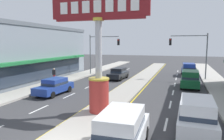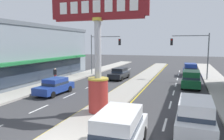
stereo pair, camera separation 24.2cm
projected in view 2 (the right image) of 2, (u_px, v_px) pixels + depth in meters
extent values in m
cube|color=#A39E93|center=(138.00, 82.00, 26.66)|extent=(2.58, 52.00, 0.14)
cube|color=#ADA89E|center=(65.00, 80.00, 27.86)|extent=(2.87, 60.00, 0.18)
cube|color=#ADA89E|center=(223.00, 90.00, 21.70)|extent=(2.87, 60.00, 0.18)
cube|color=silver|center=(39.00, 109.00, 15.83)|extent=(0.14, 2.20, 0.01)
cube|color=silver|center=(70.00, 95.00, 19.95)|extent=(0.14, 2.20, 0.01)
cube|color=silver|center=(90.00, 87.00, 24.07)|extent=(0.14, 2.20, 0.01)
cube|color=silver|center=(104.00, 80.00, 28.18)|extent=(0.14, 2.20, 0.01)
cube|color=silver|center=(115.00, 76.00, 32.30)|extent=(0.14, 2.20, 0.01)
cube|color=silver|center=(123.00, 72.00, 36.42)|extent=(0.14, 2.20, 0.01)
cube|color=silver|center=(129.00, 69.00, 40.53)|extent=(0.14, 2.20, 0.01)
cube|color=silver|center=(165.00, 124.00, 12.80)|extent=(0.14, 2.20, 0.01)
cube|color=silver|center=(170.00, 105.00, 16.91)|extent=(0.14, 2.20, 0.01)
cube|color=silver|center=(174.00, 93.00, 21.03)|extent=(0.14, 2.20, 0.01)
cube|color=silver|center=(176.00, 85.00, 25.15)|extent=(0.14, 2.20, 0.01)
cube|color=silver|center=(177.00, 79.00, 29.27)|extent=(0.14, 2.20, 0.01)
cube|color=silver|center=(179.00, 75.00, 33.38)|extent=(0.14, 2.20, 0.01)
cube|color=silver|center=(180.00, 71.00, 37.50)|extent=(0.14, 2.20, 0.01)
cube|color=yellow|center=(127.00, 82.00, 27.15)|extent=(0.12, 52.00, 0.01)
cube|color=yellow|center=(150.00, 83.00, 26.18)|extent=(0.12, 52.00, 0.01)
cylinder|color=#B7332D|center=(98.00, 96.00, 14.66)|extent=(1.36, 1.36, 2.26)
cylinder|color=gold|center=(98.00, 79.00, 14.51)|extent=(1.42, 1.42, 0.12)
cylinder|color=#B7B7BC|center=(98.00, 49.00, 14.26)|extent=(0.45, 0.45, 4.15)
cylinder|color=gold|center=(98.00, 19.00, 14.02)|extent=(0.73, 0.73, 0.20)
cube|color=maroon|center=(98.00, 7.00, 13.92)|extent=(6.83, 0.24, 1.42)
cube|color=maroon|center=(98.00, 19.00, 14.02)|extent=(6.29, 0.29, 0.16)
cube|color=white|center=(63.00, 8.00, 14.60)|extent=(0.53, 0.06, 0.78)
cube|color=white|center=(74.00, 8.00, 14.33)|extent=(0.53, 0.06, 0.78)
cube|color=white|center=(85.00, 7.00, 14.05)|extent=(0.53, 0.06, 0.78)
cube|color=white|center=(97.00, 6.00, 13.78)|extent=(0.53, 0.06, 0.78)
cube|color=white|center=(109.00, 6.00, 13.50)|extent=(0.53, 0.06, 0.78)
cube|color=white|center=(121.00, 5.00, 13.23)|extent=(0.53, 0.06, 0.78)
cube|color=white|center=(134.00, 4.00, 12.95)|extent=(0.53, 0.06, 0.78)
cube|color=gray|center=(15.00, 55.00, 28.12)|extent=(9.54, 22.02, 6.78)
cube|color=slate|center=(14.00, 27.00, 27.67)|extent=(9.73, 22.46, 0.45)
cube|color=#1E7038|center=(49.00, 60.00, 26.45)|extent=(0.90, 18.72, 0.30)
cube|color=#283342|center=(46.00, 70.00, 26.76)|extent=(0.08, 18.06, 2.00)
cylinder|color=slate|center=(92.00, 55.00, 32.90)|extent=(0.16, 0.16, 6.20)
cylinder|color=slate|center=(105.00, 37.00, 31.79)|extent=(4.62, 0.12, 0.12)
cube|color=black|center=(120.00, 42.00, 30.97)|extent=(0.32, 0.24, 0.92)
sphere|color=red|center=(119.00, 40.00, 30.81)|extent=(0.17, 0.17, 0.17)
sphere|color=black|center=(119.00, 42.00, 30.84)|extent=(0.17, 0.17, 0.17)
sphere|color=black|center=(119.00, 44.00, 30.88)|extent=(0.17, 0.17, 0.17)
cylinder|color=slate|center=(208.00, 57.00, 27.47)|extent=(0.16, 0.16, 6.20)
cylinder|color=slate|center=(190.00, 36.00, 27.89)|extent=(4.62, 0.12, 0.12)
cube|color=black|center=(172.00, 42.00, 28.60)|extent=(0.32, 0.24, 0.92)
sphere|color=red|center=(172.00, 40.00, 28.43)|extent=(0.17, 0.17, 0.17)
sphere|color=black|center=(172.00, 42.00, 28.47)|extent=(0.17, 0.17, 0.17)
sphere|color=black|center=(171.00, 44.00, 28.50)|extent=(0.17, 0.17, 0.17)
cube|color=white|center=(120.00, 136.00, 9.60)|extent=(2.06, 4.67, 0.80)
cube|color=white|center=(119.00, 120.00, 9.33)|extent=(1.77, 2.91, 0.80)
cube|color=#283342|center=(119.00, 126.00, 9.36)|extent=(1.81, 2.94, 0.24)
cylinder|color=black|center=(111.00, 129.00, 11.26)|extent=(0.24, 0.69, 0.68)
cylinder|color=black|center=(144.00, 133.00, 10.74)|extent=(0.24, 0.69, 0.68)
cube|color=black|center=(119.00, 75.00, 29.01)|extent=(2.00, 4.39, 0.66)
cube|color=black|center=(120.00, 70.00, 29.09)|extent=(1.67, 2.24, 0.60)
cube|color=#283342|center=(120.00, 71.00, 29.11)|extent=(1.71, 2.26, 0.24)
cylinder|color=black|center=(122.00, 79.00, 27.52)|extent=(0.26, 0.63, 0.62)
cylinder|color=black|center=(110.00, 78.00, 28.14)|extent=(0.26, 0.63, 0.62)
cylinder|color=black|center=(128.00, 76.00, 29.96)|extent=(0.26, 0.63, 0.62)
cylinder|color=black|center=(117.00, 75.00, 30.58)|extent=(0.26, 0.63, 0.62)
cube|color=navy|center=(55.00, 88.00, 20.42)|extent=(1.99, 4.39, 0.66)
cube|color=navy|center=(55.00, 81.00, 20.50)|extent=(1.66, 2.23, 0.60)
cube|color=#283342|center=(55.00, 83.00, 20.52)|extent=(1.70, 2.26, 0.24)
cylinder|color=black|center=(53.00, 95.00, 18.92)|extent=(0.25, 0.63, 0.62)
cylinder|color=black|center=(38.00, 93.00, 19.54)|extent=(0.25, 0.63, 0.62)
cylinder|color=black|center=(70.00, 89.00, 21.37)|extent=(0.25, 0.63, 0.62)
cylinder|color=black|center=(56.00, 88.00, 21.98)|extent=(0.25, 0.63, 0.62)
cube|color=navy|center=(190.00, 71.00, 32.10)|extent=(2.13, 4.69, 0.80)
cube|color=navy|center=(190.00, 66.00, 31.83)|extent=(1.81, 2.93, 0.80)
cube|color=#283342|center=(190.00, 68.00, 31.86)|extent=(1.85, 2.96, 0.24)
cylinder|color=black|center=(184.00, 72.00, 33.75)|extent=(0.25, 0.69, 0.68)
cylinder|color=black|center=(195.00, 73.00, 33.25)|extent=(0.25, 0.69, 0.68)
cylinder|color=black|center=(184.00, 75.00, 31.04)|extent=(0.25, 0.69, 0.68)
cylinder|color=black|center=(197.00, 75.00, 30.54)|extent=(0.25, 0.69, 0.68)
cube|color=white|center=(195.00, 120.00, 11.58)|extent=(2.00, 4.64, 0.80)
cube|color=white|center=(196.00, 107.00, 11.31)|extent=(1.73, 2.89, 0.80)
cube|color=#283342|center=(195.00, 112.00, 11.34)|extent=(1.77, 2.92, 0.24)
cylinder|color=black|center=(179.00, 116.00, 13.25)|extent=(0.23, 0.68, 0.68)
cylinder|color=black|center=(210.00, 120.00, 12.64)|extent=(0.23, 0.68, 0.68)
cylinder|color=black|center=(176.00, 134.00, 10.61)|extent=(0.23, 0.68, 0.68)
cylinder|color=black|center=(215.00, 140.00, 9.99)|extent=(0.23, 0.68, 0.68)
cube|color=#14562D|center=(191.00, 81.00, 23.42)|extent=(2.01, 4.65, 0.80)
cube|color=#14562D|center=(191.00, 74.00, 23.15)|extent=(1.74, 2.89, 0.80)
cube|color=#283342|center=(191.00, 77.00, 23.18)|extent=(1.78, 2.92, 0.24)
cylinder|color=black|center=(183.00, 82.00, 25.09)|extent=(0.24, 0.69, 0.68)
cylinder|color=black|center=(199.00, 83.00, 24.47)|extent=(0.24, 0.69, 0.68)
cylinder|color=black|center=(182.00, 86.00, 22.45)|extent=(0.24, 0.69, 0.68)
cylinder|color=black|center=(200.00, 88.00, 21.83)|extent=(0.24, 0.69, 0.68)
cylinder|color=maroon|center=(55.00, 78.00, 26.45)|extent=(0.14, 0.14, 0.84)
cylinder|color=maroon|center=(56.00, 78.00, 26.41)|extent=(0.14, 0.14, 0.84)
cube|color=black|center=(55.00, 72.00, 26.34)|extent=(0.44, 0.31, 0.60)
sphere|color=beige|center=(55.00, 69.00, 26.29)|extent=(0.22, 0.22, 0.22)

